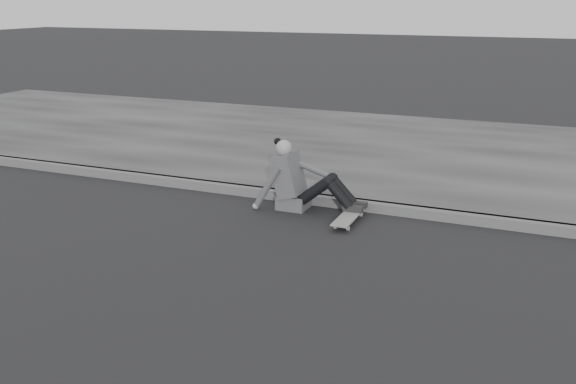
% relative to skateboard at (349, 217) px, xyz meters
% --- Properties ---
extents(ground, '(80.00, 80.00, 0.00)m').
position_rel_skateboard_xyz_m(ground, '(0.82, -2.06, -0.07)').
color(ground, black).
rests_on(ground, ground).
extents(curb, '(24.00, 0.16, 0.12)m').
position_rel_skateboard_xyz_m(curb, '(0.82, 0.52, -0.01)').
color(curb, '#525252').
rests_on(curb, ground).
extents(sidewalk, '(24.00, 6.00, 0.12)m').
position_rel_skateboard_xyz_m(sidewalk, '(0.82, 3.54, -0.01)').
color(sidewalk, '#383838').
rests_on(sidewalk, ground).
extents(skateboard, '(0.20, 0.78, 0.09)m').
position_rel_skateboard_xyz_m(skateboard, '(0.00, 0.00, 0.00)').
color(skateboard, gray).
rests_on(skateboard, ground).
extents(seated_woman, '(1.38, 0.46, 0.88)m').
position_rel_skateboard_xyz_m(seated_woman, '(-0.73, 0.25, 0.29)').
color(seated_woman, '#48484A').
rests_on(seated_woman, ground).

